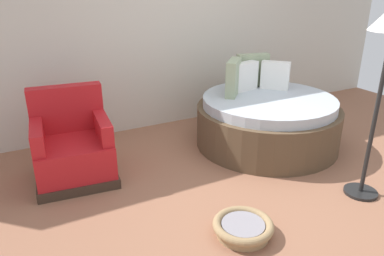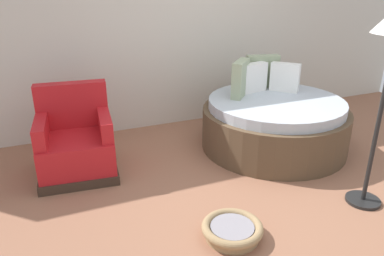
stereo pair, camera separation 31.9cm
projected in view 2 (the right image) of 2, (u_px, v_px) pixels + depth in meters
ground_plane at (257, 190)px, 3.77m from camera, size 8.00×8.00×0.02m
back_wall at (179, 19)px, 5.07m from camera, size 8.00×0.12×2.94m
round_daybed at (274, 122)px, 4.62m from camera, size 1.78×1.78×1.07m
red_armchair at (76, 144)px, 4.01m from camera, size 0.88×0.88×0.94m
pet_basket at (232, 230)px, 3.05m from camera, size 0.51×0.51×0.13m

